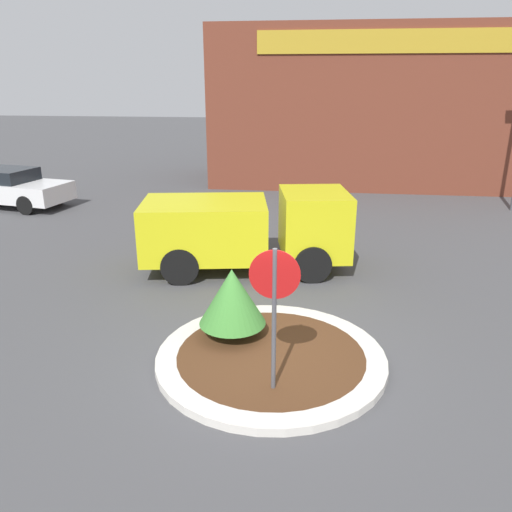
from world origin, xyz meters
name	(u,v)px	position (x,y,z in m)	size (l,w,h in m)	color
ground_plane	(271,361)	(0.00, 0.00, 0.00)	(120.00, 120.00, 0.00)	#474749
traffic_island	(271,357)	(0.00, 0.00, 0.07)	(4.03, 4.03, 0.14)	beige
stop_sign	(274,296)	(0.13, -1.01, 1.70)	(0.75, 0.07, 2.43)	#4C4C51
island_shrub	(232,296)	(-0.78, 0.60, 0.93)	(1.24, 1.24, 1.32)	brown
utility_truck	(246,228)	(-1.09, 4.46, 1.12)	(5.45, 2.91, 2.04)	gold
storefront_building	(376,107)	(3.24, 17.29, 3.48)	(15.01, 6.07, 6.95)	brown
parked_sedan_white	(9,187)	(-11.24, 10.12, 0.76)	(4.96, 2.70, 1.48)	silver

